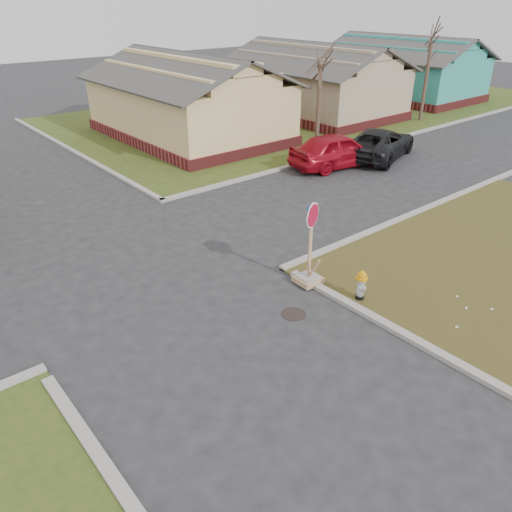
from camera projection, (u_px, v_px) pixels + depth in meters
ground at (213, 338)px, 11.99m from camera, size 120.00×120.00×0.00m
verge_far_right at (316, 107)px, 36.68m from camera, size 37.00×19.00×0.05m
curbs at (119, 262)px, 15.40m from camera, size 80.00×40.00×0.12m
manhole at (294, 314)px, 12.89m from camera, size 0.64×0.64×0.01m
side_house_yellow at (187, 98)px, 27.88m from camera, size 7.60×11.60×4.70m
side_house_tan at (313, 81)px, 33.52m from camera, size 7.60×11.60×4.70m
side_house_teal at (403, 68)px, 39.16m from camera, size 7.60×11.60×4.70m
tree_mid_right at (318, 107)px, 25.85m from camera, size 0.22×0.22×4.20m
tree_far_right at (426, 82)px, 31.57m from camera, size 0.22×0.22×4.76m
fire_hydrant at (361, 284)px, 13.25m from camera, size 0.32×0.32×0.85m
stop_sign at (309, 266)px, 13.99m from camera, size 0.69×0.68×2.45m
red_sedan at (338, 150)px, 23.57m from camera, size 5.02×2.68×1.63m
dark_pickup at (379, 143)px, 24.99m from camera, size 5.73×3.95×1.46m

